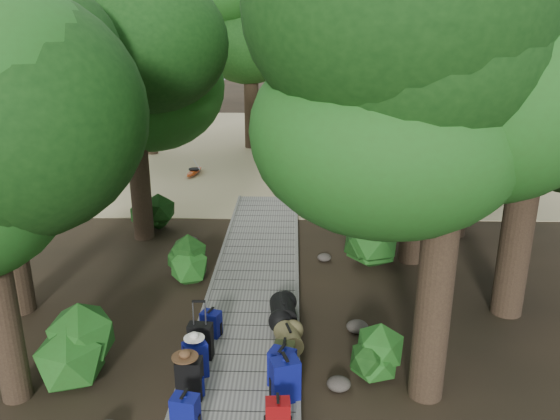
# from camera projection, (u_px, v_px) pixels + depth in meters

# --- Properties ---
(ground) EXTENTS (120.00, 120.00, 0.00)m
(ground) POSITION_uv_depth(u_px,v_px,m) (254.00, 295.00, 12.01)
(ground) COLOR #332619
(ground) RESTS_ON ground
(sand_beach) EXTENTS (40.00, 22.00, 0.02)m
(sand_beach) POSITION_uv_depth(u_px,v_px,m) (276.00, 146.00, 27.18)
(sand_beach) COLOR tan
(sand_beach) RESTS_ON ground
(boardwalk) EXTENTS (2.00, 12.00, 0.12)m
(boardwalk) POSITION_uv_depth(u_px,v_px,m) (256.00, 273.00, 12.94)
(boardwalk) COLOR gray
(boardwalk) RESTS_ON ground
(backpack_left_a) EXTENTS (0.41, 0.32, 0.69)m
(backpack_left_a) POSITION_uv_depth(u_px,v_px,m) (185.00, 414.00, 7.62)
(backpack_left_a) COLOR navy
(backpack_left_a) RESTS_ON boardwalk
(backpack_left_b) EXTENTS (0.40, 0.29, 0.73)m
(backpack_left_b) POSITION_uv_depth(u_px,v_px,m) (189.00, 376.00, 8.41)
(backpack_left_b) COLOR black
(backpack_left_b) RESTS_ON boardwalk
(backpack_left_c) EXTENTS (0.45, 0.41, 0.69)m
(backpack_left_c) POSITION_uv_depth(u_px,v_px,m) (195.00, 358.00, 8.91)
(backpack_left_c) COLOR navy
(backpack_left_c) RESTS_ON boardwalk
(backpack_left_d) EXTENTS (0.41, 0.35, 0.53)m
(backpack_left_d) POSITION_uv_depth(u_px,v_px,m) (211.00, 322.00, 10.14)
(backpack_left_d) COLOR navy
(backpack_left_d) RESTS_ON boardwalk
(backpack_right_a) EXTENTS (0.36, 0.27, 0.62)m
(backpack_right_a) POSITION_uv_depth(u_px,v_px,m) (278.00, 416.00, 7.63)
(backpack_right_a) COLOR maroon
(backpack_right_a) RESTS_ON boardwalk
(backpack_right_b) EXTENTS (0.50, 0.42, 0.77)m
(backpack_right_b) POSITION_uv_depth(u_px,v_px,m) (285.00, 378.00, 8.34)
(backpack_right_b) COLOR navy
(backpack_right_b) RESTS_ON boardwalk
(backpack_right_c) EXTENTS (0.48, 0.41, 0.69)m
(backpack_right_c) POSITION_uv_depth(u_px,v_px,m) (282.00, 366.00, 8.70)
(backpack_right_c) COLOR navy
(backpack_right_c) RESTS_ON boardwalk
(backpack_right_d) EXTENTS (0.36, 0.28, 0.52)m
(backpack_right_d) POSITION_uv_depth(u_px,v_px,m) (284.00, 354.00, 9.16)
(backpack_right_d) COLOR #343F1B
(backpack_right_d) RESTS_ON boardwalk
(duffel_right_khaki) EXTENTS (0.55, 0.70, 0.41)m
(duffel_right_khaki) POSITION_uv_depth(u_px,v_px,m) (288.00, 339.00, 9.71)
(duffel_right_khaki) COLOR olive
(duffel_right_khaki) RESTS_ON boardwalk
(duffel_right_black) EXTENTS (0.56, 0.81, 0.48)m
(duffel_right_black) POSITION_uv_depth(u_px,v_px,m) (283.00, 311.00, 10.59)
(duffel_right_black) COLOR black
(duffel_right_black) RESTS_ON boardwalk
(suitcase_on_boardwalk) EXTENTS (0.43, 0.26, 0.64)m
(suitcase_on_boardwalk) POSITION_uv_depth(u_px,v_px,m) (201.00, 341.00, 9.44)
(suitcase_on_boardwalk) COLOR black
(suitcase_on_boardwalk) RESTS_ON boardwalk
(lone_suitcase_on_sand) EXTENTS (0.42, 0.24, 0.64)m
(lone_suitcase_on_sand) POSITION_uv_depth(u_px,v_px,m) (279.00, 183.00, 19.44)
(lone_suitcase_on_sand) COLOR black
(lone_suitcase_on_sand) RESTS_ON sand_beach
(hat_brown) EXTENTS (0.41, 0.41, 0.12)m
(hat_brown) POSITION_uv_depth(u_px,v_px,m) (185.00, 354.00, 8.24)
(hat_brown) COLOR #51351E
(hat_brown) RESTS_ON backpack_left_b
(hat_white) EXTENTS (0.34, 0.34, 0.11)m
(hat_white) POSITION_uv_depth(u_px,v_px,m) (194.00, 335.00, 8.82)
(hat_white) COLOR silver
(hat_white) RESTS_ON backpack_left_c
(kayak) EXTENTS (1.13, 3.25, 0.32)m
(kayak) POSITION_uv_depth(u_px,v_px,m) (194.00, 171.00, 21.78)
(kayak) COLOR #A7350E
(kayak) RESTS_ON sand_beach
(sun_lounger) EXTENTS (0.77, 1.92, 0.60)m
(sun_lounger) POSITION_uv_depth(u_px,v_px,m) (356.00, 169.00, 21.45)
(sun_lounger) COLOR silver
(sun_lounger) RESTS_ON sand_beach
(tree_right_a) EXTENTS (4.65, 4.65, 7.75)m
(tree_right_a) POSITION_uv_depth(u_px,v_px,m) (448.00, 158.00, 7.54)
(tree_right_a) COLOR black
(tree_right_a) RESTS_ON ground
(tree_right_b) EXTENTS (4.93, 4.93, 8.81)m
(tree_right_b) POSITION_uv_depth(u_px,v_px,m) (537.00, 96.00, 9.90)
(tree_right_b) COLOR black
(tree_right_b) RESTS_ON ground
(tree_right_c) EXTENTS (4.96, 4.96, 8.59)m
(tree_right_c) POSITION_uv_depth(u_px,v_px,m) (424.00, 88.00, 12.45)
(tree_right_c) COLOR black
(tree_right_c) RESTS_ON ground
(tree_right_d) EXTENTS (5.38, 5.38, 9.87)m
(tree_right_d) POSITION_uv_depth(u_px,v_px,m) (471.00, 55.00, 13.99)
(tree_right_d) COLOR black
(tree_right_d) RESTS_ON ground
(tree_right_e) EXTENTS (5.42, 5.42, 9.76)m
(tree_right_e) POSITION_uv_depth(u_px,v_px,m) (414.00, 52.00, 16.62)
(tree_right_e) COLOR black
(tree_right_e) RESTS_ON ground
(tree_right_f) EXTENTS (6.21, 6.21, 11.10)m
(tree_right_f) POSITION_uv_depth(u_px,v_px,m) (448.00, 29.00, 18.89)
(tree_right_f) COLOR black
(tree_right_f) RESTS_ON ground
(tree_left_c) EXTENTS (4.51, 4.51, 7.85)m
(tree_left_c) POSITION_uv_depth(u_px,v_px,m) (133.00, 96.00, 14.08)
(tree_left_c) COLOR black
(tree_left_c) RESTS_ON ground
(tree_back_a) EXTENTS (5.72, 5.72, 9.90)m
(tree_back_a) POSITION_uv_depth(u_px,v_px,m) (250.00, 42.00, 25.30)
(tree_back_a) COLOR black
(tree_back_a) RESTS_ON ground
(tree_back_b) EXTENTS (6.01, 6.01, 10.74)m
(tree_back_b) POSITION_uv_depth(u_px,v_px,m) (306.00, 33.00, 25.06)
(tree_back_b) COLOR black
(tree_back_b) RESTS_ON ground
(tree_back_c) EXTENTS (4.79, 4.79, 8.63)m
(tree_back_c) POSITION_uv_depth(u_px,v_px,m) (382.00, 57.00, 25.71)
(tree_back_c) COLOR black
(tree_back_c) RESTS_ON ground
(tree_back_d) EXTENTS (4.50, 4.50, 7.49)m
(tree_back_d) POSITION_uv_depth(u_px,v_px,m) (146.00, 72.00, 24.31)
(tree_back_d) COLOR black
(tree_back_d) RESTS_ON ground
(palm_right_a) EXTENTS (4.15, 4.15, 7.07)m
(palm_right_a) POSITION_uv_depth(u_px,v_px,m) (354.00, 97.00, 17.07)
(palm_right_a) COLOR #133A10
(palm_right_a) RESTS_ON ground
(palm_right_b) EXTENTS (4.51, 4.51, 8.70)m
(palm_right_b) POSITION_uv_depth(u_px,v_px,m) (397.00, 62.00, 20.90)
(palm_right_b) COLOR #133A10
(palm_right_b) RESTS_ON ground
(palm_right_c) EXTENTS (4.30, 4.30, 6.84)m
(palm_right_c) POSITION_uv_depth(u_px,v_px,m) (323.00, 83.00, 22.63)
(palm_right_c) COLOR #133A10
(palm_right_c) RESTS_ON ground
(palm_left_a) EXTENTS (4.59, 4.59, 7.31)m
(palm_left_a) POSITION_uv_depth(u_px,v_px,m) (123.00, 95.00, 16.49)
(palm_left_a) COLOR #133A10
(palm_left_a) RESTS_ON ground
(rock_left_b) EXTENTS (0.34, 0.31, 0.19)m
(rock_left_b) POSITION_uv_depth(u_px,v_px,m) (79.00, 353.00, 9.69)
(rock_left_b) COLOR #4C473F
(rock_left_b) RESTS_ON ground
(rock_left_c) EXTENTS (0.49, 0.44, 0.27)m
(rock_left_c) POSITION_uv_depth(u_px,v_px,m) (182.00, 270.00, 12.95)
(rock_left_c) COLOR #4C473F
(rock_left_c) RESTS_ON ground
(rock_left_d) EXTENTS (0.29, 0.26, 0.16)m
(rock_left_d) POSITION_uv_depth(u_px,v_px,m) (192.00, 240.00, 14.93)
(rock_left_d) COLOR #4C473F
(rock_left_d) RESTS_ON ground
(rock_right_a) EXTENTS (0.39, 0.35, 0.22)m
(rock_right_a) POSITION_uv_depth(u_px,v_px,m) (339.00, 384.00, 8.84)
(rock_right_a) COLOR #4C473F
(rock_right_a) RESTS_ON ground
(rock_right_b) EXTENTS (0.43, 0.38, 0.23)m
(rock_right_b) POSITION_uv_depth(u_px,v_px,m) (357.00, 327.00, 10.51)
(rock_right_b) COLOR #4C473F
(rock_right_b) RESTS_ON ground
(rock_right_c) EXTENTS (0.35, 0.32, 0.19)m
(rock_right_c) POSITION_uv_depth(u_px,v_px,m) (324.00, 257.00, 13.74)
(rock_right_c) COLOR #4C473F
(rock_right_c) RESTS_ON ground
(rock_right_d) EXTENTS (0.63, 0.57, 0.35)m
(rock_right_d) POSITION_uv_depth(u_px,v_px,m) (362.00, 224.00, 15.83)
(rock_right_d) COLOR #4C473F
(rock_right_d) RESTS_ON ground
(shrub_left_a) EXTENTS (1.24, 1.24, 1.12)m
(shrub_left_a) POSITION_uv_depth(u_px,v_px,m) (85.00, 348.00, 9.02)
(shrub_left_a) COLOR #1F5419
(shrub_left_a) RESTS_ON ground
(shrub_left_b) EXTENTS (1.03, 1.03, 0.93)m
(shrub_left_b) POSITION_uv_depth(u_px,v_px,m) (183.00, 260.00, 12.67)
(shrub_left_b) COLOR #1F5419
(shrub_left_b) RESTS_ON ground
(shrub_left_c) EXTENTS (1.08, 1.08, 0.97)m
(shrub_left_c) POSITION_uv_depth(u_px,v_px,m) (155.00, 212.00, 15.89)
(shrub_left_c) COLOR #1F5419
(shrub_left_c) RESTS_ON ground
(shrub_right_a) EXTENTS (0.87, 0.87, 0.78)m
(shrub_right_a) POSITION_uv_depth(u_px,v_px,m) (369.00, 359.00, 9.00)
(shrub_right_a) COLOR #1F5419
(shrub_right_a) RESTS_ON ground
(shrub_right_b) EXTENTS (1.36, 1.36, 1.22)m
(shrub_right_b) POSITION_uv_depth(u_px,v_px,m) (368.00, 243.00, 13.27)
(shrub_right_b) COLOR #1F5419
(shrub_right_b) RESTS_ON ground
(shrub_right_c) EXTENTS (0.97, 0.97, 0.87)m
(shrub_right_c) POSITION_uv_depth(u_px,v_px,m) (324.00, 201.00, 17.13)
(shrub_right_c) COLOR #1F5419
(shrub_right_c) RESTS_ON ground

